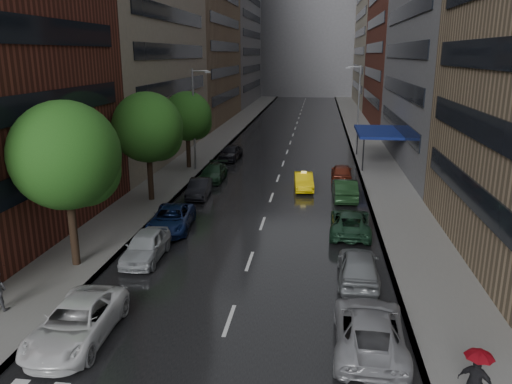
{
  "coord_description": "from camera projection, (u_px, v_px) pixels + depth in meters",
  "views": [
    {
      "loc": [
        3.33,
        -13.76,
        10.42
      ],
      "look_at": [
        0.0,
        12.68,
        3.0
      ],
      "focal_mm": 35.0,
      "sensor_mm": 36.0,
      "label": 1
    }
  ],
  "objects": [
    {
      "name": "sidewalk_right",
      "position": [
        363.0,
        138.0,
        63.03
      ],
      "size": [
        4.0,
        140.0,
        0.15
      ],
      "primitive_type": "cube",
      "color": "gray",
      "rests_on": "ground"
    },
    {
      "name": "road",
      "position": [
        292.0,
        137.0,
        64.13
      ],
      "size": [
        14.0,
        140.0,
        0.01
      ],
      "primitive_type": "cube",
      "color": "black",
      "rests_on": "ground"
    },
    {
      "name": "sidewalk_left",
      "position": [
        223.0,
        135.0,
        65.2
      ],
      "size": [
        4.0,
        140.0,
        0.15
      ],
      "primitive_type": "cube",
      "color": "gray",
      "rests_on": "ground"
    },
    {
      "name": "taxi",
      "position": [
        304.0,
        181.0,
        39.41
      ],
      "size": [
        1.77,
        4.15,
        1.33
      ],
      "primitive_type": "imported",
      "rotation": [
        0.0,
        0.0,
        0.09
      ],
      "color": "yellow",
      "rests_on": "ground"
    },
    {
      "name": "street_lamp_right",
      "position": [
        358.0,
        103.0,
        57.12
      ],
      "size": [
        1.74,
        0.22,
        9.0
      ],
      "color": "gray",
      "rests_on": "sidewalk_right"
    },
    {
      "name": "tree_far",
      "position": [
        187.0,
        116.0,
        45.42
      ],
      "size": [
        4.49,
        4.49,
        7.15
      ],
      "color": "#382619",
      "rests_on": "ground"
    },
    {
      "name": "tree_mid",
      "position": [
        148.0,
        127.0,
        34.99
      ],
      "size": [
        4.96,
        4.96,
        7.9
      ],
      "color": "#382619",
      "rests_on": "ground"
    },
    {
      "name": "street_lamp_left",
      "position": [
        195.0,
        117.0,
        44.64
      ],
      "size": [
        1.74,
        0.22,
        9.0
      ],
      "color": "gray",
      "rests_on": "sidewalk_left"
    },
    {
      "name": "buildings_left",
      "position": [
        191.0,
        12.0,
        70.05
      ],
      "size": [
        8.0,
        108.0,
        38.0
      ],
      "color": "maroon",
      "rests_on": "ground"
    },
    {
      "name": "buildings_right",
      "position": [
        413.0,
        17.0,
        64.7
      ],
      "size": [
        8.05,
        109.1,
        36.0
      ],
      "color": "#937A5B",
      "rests_on": "ground"
    },
    {
      "name": "parked_cars_left",
      "position": [
        180.0,
        209.0,
        32.28
      ],
      "size": [
        2.77,
        38.17,
        1.51
      ],
      "color": "white",
      "rests_on": "ground"
    },
    {
      "name": "awning",
      "position": [
        378.0,
        132.0,
        47.88
      ],
      "size": [
        4.0,
        8.0,
        3.12
      ],
      "color": "navy",
      "rests_on": "sidewalk_right"
    },
    {
      "name": "tree_near",
      "position": [
        65.0,
        156.0,
        23.73
      ],
      "size": [
        5.25,
        5.25,
        8.36
      ],
      "color": "#382619",
      "rests_on": "ground"
    },
    {
      "name": "building_far",
      "position": [
        308.0,
        30.0,
        124.84
      ],
      "size": [
        40.0,
        14.0,
        32.0
      ],
      "primitive_type": "cube",
      "color": "slate",
      "rests_on": "ground"
    },
    {
      "name": "ped_red_umbrella",
      "position": [
        477.0,
        375.0,
        14.62
      ],
      "size": [
        1.11,
        0.93,
        2.01
      ],
      "color": "black",
      "rests_on": "sidewalk_right"
    },
    {
      "name": "ground",
      "position": [
        208.0,
        383.0,
        16.34
      ],
      "size": [
        220.0,
        220.0,
        0.0
      ],
      "primitive_type": "plane",
      "color": "gray",
      "rests_on": "ground"
    },
    {
      "name": "parked_cars_right",
      "position": [
        352.0,
        230.0,
        28.21
      ],
      "size": [
        2.7,
        30.05,
        1.6
      ],
      "color": "gray",
      "rests_on": "ground"
    }
  ]
}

